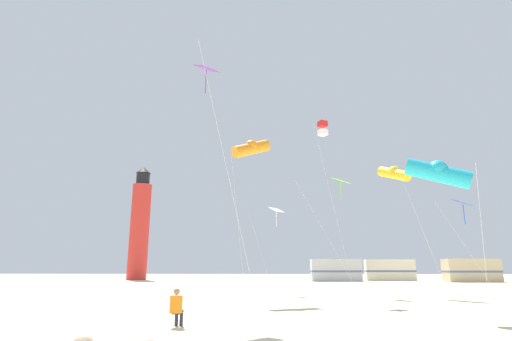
{
  "coord_description": "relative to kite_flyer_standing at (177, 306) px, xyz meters",
  "views": [
    {
      "loc": [
        1.84,
        -7.29,
        1.8
      ],
      "look_at": [
        0.85,
        12.82,
        6.7
      ],
      "focal_mm": 27.89,
      "sensor_mm": 36.0,
      "label": 1
    }
  ],
  "objects": [
    {
      "name": "kite_diamond_blue",
      "position": [
        13.42,
        9.39,
        4.47
      ],
      "size": [
        2.37,
        2.37,
        5.47
      ],
      "color": "silver",
      "rests_on": "ground"
    },
    {
      "name": "rv_van_cream",
      "position": [
        18.47,
        43.48,
        0.78
      ],
      "size": [
        6.59,
        2.79,
        2.8
      ],
      "rotation": [
        0.0,
        0.0,
        -0.07
      ],
      "color": "beige",
      "rests_on": "ground"
    },
    {
      "name": "kite_diamond_violet",
      "position": [
        0.18,
        3.09,
        9.34
      ],
      "size": [
        2.96,
        2.96,
        10.63
      ],
      "color": "silver",
      "rests_on": "ground"
    },
    {
      "name": "kite_box_scarlet",
      "position": [
        6.86,
        16.66,
        11.67
      ],
      "size": [
        2.54,
        2.02,
        12.89
      ],
      "color": "silver",
      "rests_on": "ground"
    },
    {
      "name": "kite_diamond_white",
      "position": [
        3.1,
        15.12,
        4.93
      ],
      "size": [
        2.63,
        2.63,
        5.95
      ],
      "color": "silver",
      "rests_on": "ground"
    },
    {
      "name": "rv_van_silver",
      "position": [
        10.84,
        40.94,
        0.78
      ],
      "size": [
        6.51,
        2.53,
        2.8
      ],
      "rotation": [
        0.0,
        0.0,
        0.03
      ],
      "color": "#B7BABF",
      "rests_on": "ground"
    },
    {
      "name": "kite_tube_cyan",
      "position": [
        9.58,
        2.85,
        4.85
      ],
      "size": [
        2.91,
        2.42,
        6.16
      ],
      "color": "silver",
      "rests_on": "ground"
    },
    {
      "name": "lighthouse_distant",
      "position": [
        -17.1,
        45.57,
        7.22
      ],
      "size": [
        2.8,
        2.8,
        16.8
      ],
      "color": "red",
      "rests_on": "ground"
    },
    {
      "name": "kite_tube_orange",
      "position": [
        1.7,
        9.79,
        8.08
      ],
      "size": [
        2.47,
        2.29,
        9.4
      ],
      "color": "silver",
      "rests_on": "ground"
    },
    {
      "name": "kite_flyer_standing",
      "position": [
        0.0,
        0.0,
        0.0
      ],
      "size": [
        0.36,
        0.52,
        1.16
      ],
      "rotation": [
        0.0,
        0.0,
        3.07
      ],
      "color": "orange",
      "rests_on": "ground"
    },
    {
      "name": "kite_diamond_lime",
      "position": [
        6.6,
        8.45,
        5.55
      ],
      "size": [
        3.12,
        3.12,
        6.6
      ],
      "color": "silver",
      "rests_on": "ground"
    },
    {
      "name": "kite_tube_gold",
      "position": [
        11.22,
        13.97,
        7.42
      ],
      "size": [
        3.52,
        3.8,
        8.74
      ],
      "color": "silver",
      "rests_on": "ground"
    },
    {
      "name": "rv_van_tan",
      "position": [
        27.28,
        39.13,
        0.78
      ],
      "size": [
        6.51,
        2.53,
        2.8
      ],
      "rotation": [
        0.0,
        0.0,
        0.03
      ],
      "color": "#C6B28C",
      "rests_on": "ground"
    }
  ]
}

